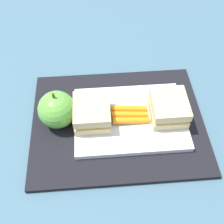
{
  "coord_description": "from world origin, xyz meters",
  "views": [
    {
      "loc": [
        0.04,
        0.33,
        0.49
      ],
      "look_at": [
        0.01,
        0.0,
        0.04
      ],
      "focal_mm": 44.61,
      "sensor_mm": 36.0,
      "label": 1
    }
  ],
  "objects": [
    {
      "name": "food_tray",
      "position": [
        -0.03,
        0.0,
        0.02
      ],
      "size": [
        0.23,
        0.17,
        0.01
      ],
      "primitive_type": "cube",
      "color": "white",
      "rests_on": "lunchbag_mat"
    },
    {
      "name": "sandwich_half_right",
      "position": [
        0.05,
        0.0,
        0.04
      ],
      "size": [
        0.07,
        0.08,
        0.04
      ],
      "color": "#DBC189",
      "rests_on": "food_tray"
    },
    {
      "name": "ground_plane",
      "position": [
        0.0,
        0.0,
        0.0
      ],
      "size": [
        2.4,
        2.4,
        0.0
      ],
      "primitive_type": "plane",
      "color": "#42667A"
    },
    {
      "name": "apple",
      "position": [
        0.12,
        -0.01,
        0.05
      ],
      "size": [
        0.08,
        0.08,
        0.09
      ],
      "color": "#66B742",
      "rests_on": "lunchbag_mat"
    },
    {
      "name": "sandwich_half_left",
      "position": [
        -0.1,
        0.0,
        0.04
      ],
      "size": [
        0.07,
        0.08,
        0.04
      ],
      "color": "#DBC189",
      "rests_on": "food_tray"
    },
    {
      "name": "lunchbag_mat",
      "position": [
        0.0,
        0.0,
        0.01
      ],
      "size": [
        0.36,
        0.28,
        0.01
      ],
      "primitive_type": "cube",
      "color": "black",
      "rests_on": "ground_plane"
    },
    {
      "name": "carrot_sticks_bundle",
      "position": [
        -0.02,
        -0.0,
        0.03
      ],
      "size": [
        0.08,
        0.04,
        0.02
      ],
      "color": "orange",
      "rests_on": "food_tray"
    }
  ]
}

